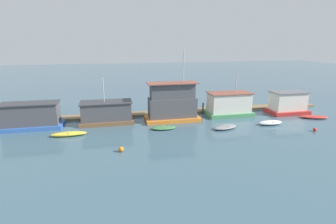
{
  "coord_description": "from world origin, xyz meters",
  "views": [
    {
      "loc": [
        -7.12,
        -33.65,
        10.41
      ],
      "look_at": [
        0.0,
        -1.0,
        1.4
      ],
      "focal_mm": 28.0,
      "sensor_mm": 36.0,
      "label": 1
    }
  ],
  "objects_px": {
    "dinghy_yellow": "(69,134)",
    "mooring_post_centre": "(95,113)",
    "dinghy_white": "(270,123)",
    "dinghy_red": "(314,117)",
    "houseboat_blue": "(31,116)",
    "houseboat_green": "(229,104)",
    "buoy_red": "(315,130)",
    "mooring_post_far_right": "(192,110)",
    "dinghy_green": "(164,128)",
    "houseboat_brown": "(107,113)",
    "mooring_post_far_left": "(203,108)",
    "houseboat_red": "(288,103)",
    "houseboat_orange": "(172,104)",
    "dinghy_grey": "(225,127)",
    "buoy_orange": "(121,149)"
  },
  "relations": [
    {
      "from": "dinghy_green",
      "to": "dinghy_grey",
      "type": "distance_m",
      "value": 7.59
    },
    {
      "from": "dinghy_yellow",
      "to": "buoy_red",
      "type": "height_order",
      "value": "dinghy_yellow"
    },
    {
      "from": "dinghy_yellow",
      "to": "houseboat_green",
      "type": "bearing_deg",
      "value": 11.27
    },
    {
      "from": "dinghy_green",
      "to": "mooring_post_far_right",
      "type": "height_order",
      "value": "mooring_post_far_right"
    },
    {
      "from": "dinghy_grey",
      "to": "mooring_post_far_left",
      "type": "xyz_separation_m",
      "value": [
        -0.3,
        7.23,
        0.62
      ]
    },
    {
      "from": "houseboat_blue",
      "to": "buoy_red",
      "type": "bearing_deg",
      "value": -14.5
    },
    {
      "from": "houseboat_red",
      "to": "houseboat_blue",
      "type": "bearing_deg",
      "value": 179.06
    },
    {
      "from": "dinghy_green",
      "to": "mooring_post_far_right",
      "type": "relative_size",
      "value": 2.48
    },
    {
      "from": "dinghy_green",
      "to": "dinghy_grey",
      "type": "bearing_deg",
      "value": -11.39
    },
    {
      "from": "houseboat_green",
      "to": "buoy_red",
      "type": "height_order",
      "value": "houseboat_green"
    },
    {
      "from": "houseboat_brown",
      "to": "dinghy_white",
      "type": "bearing_deg",
      "value": -14.34
    },
    {
      "from": "dinghy_grey",
      "to": "buoy_orange",
      "type": "distance_m",
      "value": 13.55
    },
    {
      "from": "dinghy_yellow",
      "to": "mooring_post_centre",
      "type": "height_order",
      "value": "mooring_post_centre"
    },
    {
      "from": "houseboat_red",
      "to": "mooring_post_centre",
      "type": "xyz_separation_m",
      "value": [
        -27.93,
        2.37,
        -0.52
      ]
    },
    {
      "from": "dinghy_red",
      "to": "houseboat_blue",
      "type": "bearing_deg",
      "value": 174.18
    },
    {
      "from": "dinghy_green",
      "to": "houseboat_brown",
      "type": "bearing_deg",
      "value": 148.96
    },
    {
      "from": "houseboat_orange",
      "to": "mooring_post_far_left",
      "type": "height_order",
      "value": "houseboat_orange"
    },
    {
      "from": "houseboat_orange",
      "to": "dinghy_grey",
      "type": "bearing_deg",
      "value": -41.58
    },
    {
      "from": "houseboat_brown",
      "to": "dinghy_yellow",
      "type": "bearing_deg",
      "value": -135.57
    },
    {
      "from": "houseboat_green",
      "to": "dinghy_green",
      "type": "distance_m",
      "value": 11.44
    },
    {
      "from": "mooring_post_far_right",
      "to": "dinghy_yellow",
      "type": "bearing_deg",
      "value": -160.58
    },
    {
      "from": "dinghy_yellow",
      "to": "mooring_post_far_right",
      "type": "relative_size",
      "value": 3.19
    },
    {
      "from": "mooring_post_centre",
      "to": "buoy_orange",
      "type": "distance_m",
      "value": 11.97
    },
    {
      "from": "houseboat_green",
      "to": "mooring_post_far_right",
      "type": "distance_m",
      "value": 5.4
    },
    {
      "from": "houseboat_green",
      "to": "mooring_post_far_right",
      "type": "bearing_deg",
      "value": 163.49
    },
    {
      "from": "buoy_orange",
      "to": "mooring_post_far_left",
      "type": "bearing_deg",
      "value": 42.72
    },
    {
      "from": "buoy_orange",
      "to": "houseboat_green",
      "type": "bearing_deg",
      "value": 32.28
    },
    {
      "from": "dinghy_white",
      "to": "mooring_post_centre",
      "type": "distance_m",
      "value": 23.31
    },
    {
      "from": "dinghy_white",
      "to": "dinghy_red",
      "type": "distance_m",
      "value": 7.79
    },
    {
      "from": "houseboat_orange",
      "to": "houseboat_red",
      "type": "distance_m",
      "value": 17.68
    },
    {
      "from": "mooring_post_far_left",
      "to": "houseboat_red",
      "type": "bearing_deg",
      "value": -10.79
    },
    {
      "from": "houseboat_orange",
      "to": "dinghy_yellow",
      "type": "bearing_deg",
      "value": -164.91
    },
    {
      "from": "houseboat_green",
      "to": "mooring_post_far_right",
      "type": "xyz_separation_m",
      "value": [
        -5.09,
        1.51,
        -0.98
      ]
    },
    {
      "from": "buoy_red",
      "to": "houseboat_blue",
      "type": "bearing_deg",
      "value": 165.5
    },
    {
      "from": "houseboat_orange",
      "to": "mooring_post_far_right",
      "type": "distance_m",
      "value": 4.55
    },
    {
      "from": "dinghy_yellow",
      "to": "houseboat_blue",
      "type": "bearing_deg",
      "value": 140.34
    },
    {
      "from": "houseboat_blue",
      "to": "houseboat_brown",
      "type": "bearing_deg",
      "value": 0.93
    },
    {
      "from": "buoy_orange",
      "to": "buoy_red",
      "type": "height_order",
      "value": "buoy_orange"
    },
    {
      "from": "houseboat_red",
      "to": "mooring_post_centre",
      "type": "height_order",
      "value": "houseboat_red"
    },
    {
      "from": "houseboat_blue",
      "to": "mooring_post_far_right",
      "type": "distance_m",
      "value": 21.41
    },
    {
      "from": "dinghy_grey",
      "to": "buoy_orange",
      "type": "height_order",
      "value": "buoy_orange"
    },
    {
      "from": "mooring_post_centre",
      "to": "buoy_red",
      "type": "relative_size",
      "value": 4.51
    },
    {
      "from": "houseboat_green",
      "to": "dinghy_yellow",
      "type": "height_order",
      "value": "houseboat_green"
    },
    {
      "from": "houseboat_green",
      "to": "buoy_orange",
      "type": "relative_size",
      "value": 12.81
    },
    {
      "from": "houseboat_orange",
      "to": "houseboat_green",
      "type": "relative_size",
      "value": 1.41
    },
    {
      "from": "houseboat_blue",
      "to": "houseboat_red",
      "type": "height_order",
      "value": "houseboat_red"
    },
    {
      "from": "dinghy_green",
      "to": "dinghy_white",
      "type": "bearing_deg",
      "value": -4.94
    },
    {
      "from": "houseboat_orange",
      "to": "mooring_post_far_left",
      "type": "bearing_deg",
      "value": 23.91
    },
    {
      "from": "dinghy_white",
      "to": "buoy_red",
      "type": "height_order",
      "value": "dinghy_white"
    },
    {
      "from": "houseboat_red",
      "to": "mooring_post_centre",
      "type": "relative_size",
      "value": 2.81
    }
  ]
}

